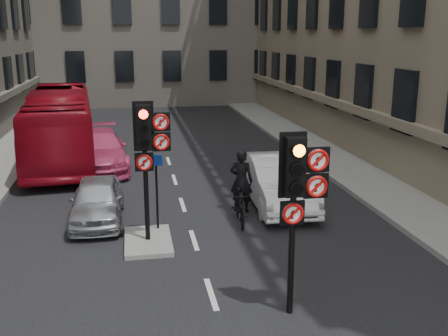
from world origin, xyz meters
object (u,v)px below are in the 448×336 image
object	(u,v)px
motorcyclist	(241,181)
info_sign	(156,181)
car_silver	(97,200)
motorcycle	(240,207)
signal_near	(298,186)
car_pink	(99,150)
bus_red	(60,125)
signal_far	(148,142)
car_white	(277,181)

from	to	relation	value
motorcyclist	info_sign	distance (m)	2.99
car_silver	motorcycle	xyz separation A→B (m)	(4.02, -1.00, -0.12)
signal_near	car_pink	size ratio (longest dim) A/B	0.69
car_pink	motorcycle	size ratio (longest dim) A/B	3.10
signal_near	car_silver	distance (m)	7.51
signal_near	bus_red	xyz separation A→B (m)	(-5.99, 14.17, -1.08)
car_silver	car_pink	bearing A→B (deg)	92.90
car_silver	motorcyclist	xyz separation A→B (m)	(4.29, 0.09, 0.35)
motorcyclist	bus_red	bearing A→B (deg)	-27.75
signal_far	car_white	size ratio (longest dim) A/B	0.76
motorcyclist	info_sign	world-z (taller)	info_sign
signal_far	signal_near	bearing A→B (deg)	-56.98
car_white	car_pink	bearing A→B (deg)	137.56
signal_near	motorcyclist	xyz separation A→B (m)	(0.23, 6.10, -1.61)
car_white	signal_far	bearing A→B (deg)	-146.11
motorcyclist	car_white	bearing A→B (deg)	-137.09
bus_red	motorcycle	world-z (taller)	bus_red
car_pink	info_sign	distance (m)	7.78
bus_red	motorcycle	xyz separation A→B (m)	(5.95, -9.16, -0.99)
car_silver	info_sign	xyz separation A→B (m)	(1.67, -1.27, 0.83)
car_silver	car_white	distance (m)	5.56
signal_far	motorcyclist	distance (m)	3.93
motorcycle	info_sign	world-z (taller)	info_sign
car_pink	bus_red	size ratio (longest dim) A/B	0.48
car_white	motorcycle	bearing A→B (deg)	-132.93
motorcyclist	motorcycle	bearing A→B (deg)	100.84
car_silver	car_white	xyz separation A→B (m)	(5.53, 0.50, 0.15)
bus_red	info_sign	size ratio (longest dim) A/B	5.19
signal_far	bus_red	distance (m)	10.78
car_silver	signal_near	bearing A→B (deg)	-55.46
bus_red	motorcycle	size ratio (longest dim) A/B	6.40
car_silver	motorcycle	size ratio (longest dim) A/B	2.18
info_sign	car_silver	bearing A→B (deg)	158.25
signal_near	motorcycle	distance (m)	5.42
bus_red	motorcyclist	xyz separation A→B (m)	(6.22, -8.07, -0.53)
car_silver	info_sign	size ratio (longest dim) A/B	1.77
signal_near	bus_red	bearing A→B (deg)	112.91
signal_near	motorcycle	world-z (taller)	signal_near
car_pink	motorcyclist	world-z (taller)	motorcyclist
car_silver	car_pink	xyz separation A→B (m)	(-0.26, 6.24, 0.13)
signal_near	info_sign	bearing A→B (deg)	116.72
signal_far	car_pink	size ratio (longest dim) A/B	0.69
car_pink	car_silver	bearing A→B (deg)	-93.39
bus_red	motorcyclist	bearing A→B (deg)	-57.39
car_white	motorcycle	world-z (taller)	car_white
motorcyclist	info_sign	xyz separation A→B (m)	(-2.62, -1.36, 0.49)
signal_far	car_white	xyz separation A→B (m)	(4.07, 2.51, -1.92)
car_silver	car_white	world-z (taller)	car_white
car_silver	motorcycle	world-z (taller)	car_silver
car_white	signal_near	bearing A→B (deg)	-100.48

